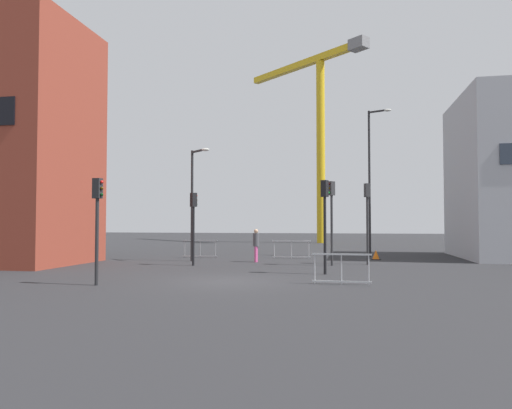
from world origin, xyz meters
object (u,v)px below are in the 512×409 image
Objects in this scene: traffic_light_crosswalk at (367,210)px; construction_crane at (318,115)px; streetlamp_short at (194,195)px; traffic_light_far at (325,211)px; traffic_light_corner at (331,209)px; traffic_cone_by_barrier at (376,255)px; traffic_light_verge at (97,213)px; pedestrian_walking at (256,243)px; traffic_light_island at (194,216)px; streetlamp_tall at (371,174)px.

construction_crane is at bearing 98.67° from traffic_light_crosswalk.
streetlamp_short is 1.58× the size of traffic_light_far.
traffic_cone_by_barrier is (2.41, 4.61, -2.57)m from traffic_light_corner.
traffic_light_far reaches higher than traffic_cone_by_barrier.
traffic_cone_by_barrier is (0.62, 3.62, -2.53)m from traffic_light_crosswalk.
pedestrian_walking is (3.59, 10.60, -1.44)m from traffic_light_verge.
traffic_light_far is at bearing -92.12° from traffic_light_corner.
traffic_light_crosswalk reaches higher than traffic_light_island.
traffic_light_crosswalk is at bearing 69.08° from traffic_light_far.
traffic_light_corner is 1.07× the size of traffic_light_far.
streetlamp_short reaches higher than traffic_light_corner.
streetlamp_tall is 5.40m from traffic_cone_by_barrier.
traffic_light_corner is (2.22, -27.28, -10.91)m from construction_crane.
pedestrian_walking is (-1.92, -25.80, -12.67)m from construction_crane.
streetlamp_tall is 16.57× the size of traffic_cone_by_barrier.
traffic_light_crosswalk is 7.47× the size of traffic_cone_by_barrier.
traffic_cone_by_barrier is at bearing -78.46° from construction_crane.
traffic_light_crosswalk is (1.79, 0.99, -0.03)m from traffic_light_corner.
construction_crane is 33.34m from traffic_light_far.
pedestrian_walking is (3.50, 0.16, -2.67)m from streetlamp_short.
traffic_light_corner is 1.16× the size of traffic_light_island.
traffic_light_corner is 1.01× the size of traffic_light_crosswalk.
traffic_light_far is (-0.15, -4.10, -0.18)m from traffic_light_corner.
streetlamp_short reaches higher than traffic_light_verge.
traffic_light_verge is 0.87× the size of traffic_light_corner.
traffic_light_far reaches higher than traffic_light_verge.
construction_crane is 36.52× the size of traffic_cone_by_barrier.
traffic_light_corner is (7.73, 9.11, 0.33)m from traffic_light_verge.
traffic_light_corner is at bearing -9.81° from streetlamp_short.
streetlamp_tall reaches higher than traffic_light_island.
streetlamp_short is at bearing -151.75° from streetlamp_tall.
traffic_light_verge is at bearing -146.48° from traffic_light_far.
traffic_light_crosswalk is at bearing -2.01° from streetlamp_short.
streetlamp_short reaches higher than traffic_light_crosswalk.
construction_crane is at bearing 81.39° from traffic_light_verge.
streetlamp_tall reaches higher than traffic_cone_by_barrier.
streetlamp_short is 1.49× the size of traffic_light_crosswalk.
traffic_light_corner reaches higher than traffic_light_far.
streetlamp_tall reaches higher than streetlamp_short.
streetlamp_tall is 2.51× the size of traffic_light_verge.
traffic_light_corner is at bearing 87.88° from traffic_light_far.
traffic_cone_by_barrier is (6.55, 3.12, -0.80)m from pedestrian_walking.
construction_crane is at bearing 93.77° from traffic_light_far.
construction_crane is 22.75m from streetlamp_tall.
traffic_light_island reaches higher than traffic_cone_by_barrier.
streetlamp_short is at bearing -161.90° from traffic_cone_by_barrier.
construction_crane reaches higher than traffic_light_island.
traffic_light_crosswalk is (9.52, 10.10, 0.29)m from traffic_light_verge.
traffic_light_island is at bearing -135.25° from pedestrian_walking.
traffic_light_far is (-1.94, -5.08, -0.15)m from traffic_light_crosswalk.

